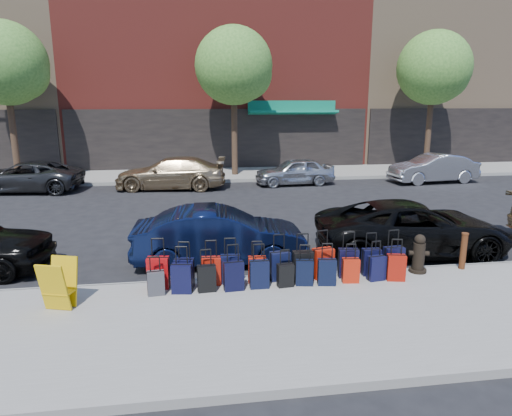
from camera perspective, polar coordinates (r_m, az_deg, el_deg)
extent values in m
plane|color=black|center=(14.36, -0.81, -2.34)|extent=(120.00, 120.00, 0.00)
cube|color=gray|center=(8.35, 5.26, -13.85)|extent=(60.00, 4.00, 0.15)
cube|color=gray|center=(24.08, -3.96, 4.22)|extent=(60.00, 4.00, 0.15)
cube|color=gray|center=(10.15, 2.57, -8.72)|extent=(60.00, 0.08, 0.15)
cube|color=gray|center=(22.09, -3.55, 3.40)|extent=(60.00, 0.08, 0.15)
cube|color=maroon|center=(32.34, -5.49, 24.20)|extent=(17.00, 12.00, 20.00)
cube|color=black|center=(25.81, -4.36, 8.46)|extent=(16.66, 0.15, 3.40)
cube|color=#0B6B51|center=(25.97, 4.66, 11.80)|extent=(5.00, 0.91, 0.27)
cube|color=#0B6B51|center=(26.26, 4.52, 12.59)|extent=(5.00, 0.10, 0.60)
cube|color=#917659|center=(36.73, 22.20, 20.43)|extent=(15.00, 12.00, 18.00)
cube|color=black|center=(31.31, 26.61, 7.96)|extent=(14.70, 0.15, 3.40)
cylinder|color=black|center=(24.64, -28.11, 8.70)|extent=(0.30, 0.30, 4.80)
sphere|color=#346923|center=(24.66, -28.89, 15.57)|extent=(3.80, 3.80, 3.80)
sphere|color=#346923|center=(24.45, -27.43, 14.86)|extent=(2.58, 2.58, 2.58)
cylinder|color=black|center=(23.36, -2.72, 10.07)|extent=(0.30, 0.30, 4.80)
sphere|color=#346923|center=(23.38, -2.80, 17.35)|extent=(3.80, 3.80, 3.80)
sphere|color=#346923|center=(23.42, -1.27, 16.43)|extent=(2.58, 2.58, 2.58)
cylinder|color=black|center=(26.54, 20.81, 9.62)|extent=(0.30, 0.30, 4.80)
sphere|color=#346923|center=(26.56, 21.36, 16.01)|extent=(3.80, 3.80, 3.80)
sphere|color=#346923|center=(26.83, 22.44, 15.07)|extent=(2.58, 2.58, 2.58)
cube|color=#A00A0C|center=(9.54, -12.11, -7.91)|extent=(0.46, 0.29, 0.65)
cylinder|color=black|center=(9.31, -12.32, -3.89)|extent=(0.24, 0.06, 0.03)
cube|color=black|center=(9.52, -8.95, -8.01)|extent=(0.42, 0.28, 0.59)
cylinder|color=black|center=(9.31, -9.09, -4.35)|extent=(0.22, 0.07, 0.03)
cube|color=#AA180B|center=(9.55, -5.59, -7.83)|extent=(0.40, 0.23, 0.59)
cylinder|color=black|center=(9.34, -5.68, -4.20)|extent=(0.22, 0.04, 0.03)
cube|color=black|center=(9.61, -3.22, -7.62)|extent=(0.42, 0.25, 0.60)
cylinder|color=black|center=(9.40, -3.27, -3.93)|extent=(0.23, 0.05, 0.03)
cube|color=#A81A0A|center=(9.63, 0.14, -7.69)|extent=(0.38, 0.23, 0.55)
cylinder|color=black|center=(9.44, 0.14, -4.32)|extent=(0.21, 0.05, 0.03)
cube|color=black|center=(9.75, 2.98, -7.24)|extent=(0.44, 0.28, 0.62)
cylinder|color=black|center=(9.53, 3.03, -3.47)|extent=(0.23, 0.06, 0.03)
cube|color=black|center=(9.77, 5.86, -7.20)|extent=(0.42, 0.23, 0.63)
cylinder|color=black|center=(9.55, 5.96, -3.35)|extent=(0.24, 0.03, 0.03)
cube|color=#A2190A|center=(9.95, 8.37, -6.83)|extent=(0.47, 0.32, 0.65)
cylinder|color=black|center=(9.73, 8.51, -2.93)|extent=(0.24, 0.08, 0.03)
cube|color=black|center=(10.08, 11.45, -6.77)|extent=(0.45, 0.29, 0.62)
cylinder|color=black|center=(9.88, 11.63, -3.08)|extent=(0.23, 0.07, 0.03)
cube|color=black|center=(10.32, 14.18, -6.55)|extent=(0.40, 0.23, 0.59)
cylinder|color=black|center=(10.13, 14.39, -3.17)|extent=(0.22, 0.04, 0.03)
cube|color=black|center=(10.45, 16.80, -6.35)|extent=(0.43, 0.26, 0.62)
cylinder|color=black|center=(10.25, 17.05, -2.79)|extent=(0.23, 0.05, 0.03)
cube|color=#39383D|center=(9.26, -12.40, -9.15)|extent=(0.35, 0.23, 0.48)
cylinder|color=black|center=(9.07, -12.57, -6.09)|extent=(0.19, 0.05, 0.03)
cube|color=black|center=(9.24, -9.27, -8.70)|extent=(0.43, 0.29, 0.58)
cylinder|color=black|center=(9.03, -9.42, -4.95)|extent=(0.22, 0.06, 0.03)
cube|color=black|center=(9.25, -6.19, -8.74)|extent=(0.38, 0.24, 0.53)
cylinder|color=black|center=(9.05, -6.28, -5.34)|extent=(0.20, 0.05, 0.03)
cube|color=black|center=(9.26, -2.81, -8.49)|extent=(0.41, 0.26, 0.58)
cylinder|color=black|center=(9.04, -2.86, -4.76)|extent=(0.22, 0.05, 0.03)
cube|color=black|center=(9.36, 0.40, -8.29)|extent=(0.38, 0.22, 0.57)
cylinder|color=black|center=(9.15, 0.41, -4.70)|extent=(0.22, 0.03, 0.03)
cube|color=black|center=(9.45, 3.69, -8.38)|extent=(0.34, 0.22, 0.48)
cylinder|color=black|center=(9.27, 3.74, -5.38)|extent=(0.19, 0.05, 0.03)
cube|color=black|center=(9.55, 6.07, -8.04)|extent=(0.39, 0.27, 0.53)
cylinder|color=black|center=(9.36, 6.15, -4.76)|extent=(0.20, 0.07, 0.03)
cube|color=black|center=(9.62, 8.85, -7.91)|extent=(0.40, 0.27, 0.54)
cylinder|color=black|center=(9.42, 8.98, -4.55)|extent=(0.21, 0.06, 0.03)
cube|color=#B21F0B|center=(9.84, 11.74, -7.65)|extent=(0.37, 0.24, 0.51)
cylinder|color=black|center=(9.66, 11.90, -4.56)|extent=(0.20, 0.06, 0.03)
cube|color=black|center=(10.07, 14.81, -7.28)|extent=(0.38, 0.26, 0.53)
cylinder|color=black|center=(9.89, 15.01, -4.16)|extent=(0.20, 0.06, 0.03)
cube|color=maroon|center=(10.17, 17.09, -7.14)|extent=(0.41, 0.29, 0.55)
cylinder|color=black|center=(9.98, 17.33, -3.88)|extent=(0.21, 0.07, 0.03)
cylinder|color=black|center=(10.88, 19.53, -7.34)|extent=(0.39, 0.39, 0.06)
cylinder|color=black|center=(10.77, 19.66, -5.67)|extent=(0.26, 0.26, 0.60)
sphere|color=black|center=(10.66, 19.82, -3.75)|extent=(0.24, 0.24, 0.24)
cylinder|color=black|center=(10.75, 19.69, -5.35)|extent=(0.45, 0.21, 0.11)
cylinder|color=#38190C|center=(11.33, 24.50, -4.95)|extent=(0.14, 0.14, 0.82)
cylinder|color=#38190C|center=(11.21, 24.70, -2.95)|extent=(0.16, 0.16, 0.04)
cube|color=gold|center=(9.02, -24.00, -9.11)|extent=(0.56, 0.37, 0.92)
cube|color=gold|center=(9.28, -22.88, -8.38)|extent=(0.56, 0.37, 0.92)
cube|color=gold|center=(9.20, -23.35, -9.55)|extent=(0.59, 0.47, 0.02)
imported|color=#0B1434|center=(11.05, -4.52, -3.52)|extent=(4.20, 1.60, 1.37)
imported|color=black|center=(12.41, 18.97, -2.35)|extent=(5.06, 2.65, 1.36)
imported|color=#2F2F31|center=(22.09, -26.86, 3.50)|extent=(4.93, 2.70, 1.31)
imported|color=tan|center=(20.72, -10.62, 4.30)|extent=(5.07, 2.55, 1.41)
imported|color=#BBBDC2|center=(21.46, 4.84, 4.58)|extent=(3.77, 1.70, 1.26)
imported|color=#ADAEB4|center=(23.57, 21.28, 4.66)|extent=(4.30, 1.81, 1.38)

